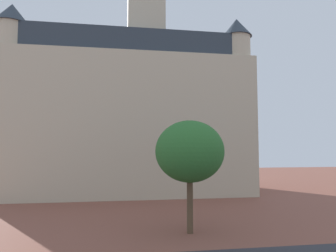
# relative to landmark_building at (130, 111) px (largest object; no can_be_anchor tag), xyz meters

# --- Properties ---
(landmark_building) EXTENTS (25.75, 11.50, 32.31)m
(landmark_building) POSITION_rel_landmark_building_xyz_m (0.00, 0.00, 0.00)
(landmark_building) COLOR beige
(landmark_building) RESTS_ON ground_plane
(tree_curb_far) EXTENTS (4.00, 4.00, 6.45)m
(tree_curb_far) POSITION_rel_landmark_building_xyz_m (2.95, -16.73, -4.34)
(tree_curb_far) COLOR brown
(tree_curb_far) RESTS_ON ground_plane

